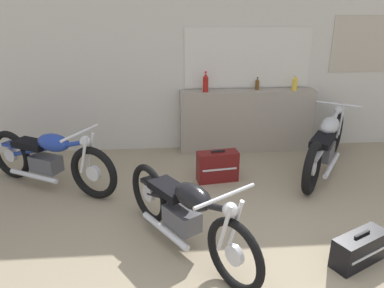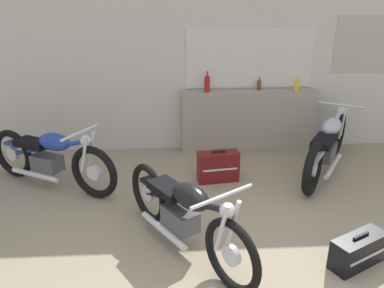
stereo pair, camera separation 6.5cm
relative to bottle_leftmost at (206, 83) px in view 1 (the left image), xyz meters
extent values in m
cube|color=beige|center=(0.08, 0.21, 0.29)|extent=(10.00, 0.06, 2.80)
cube|color=silver|center=(0.67, 0.18, 0.34)|extent=(1.89, 0.01, 0.85)
cube|color=beige|center=(0.67, 0.17, 0.34)|extent=(1.95, 0.01, 0.91)
cube|color=#B2A893|center=(2.64, 0.18, 0.53)|extent=(1.35, 0.01, 0.85)
cube|color=gray|center=(0.67, 0.03, -0.62)|extent=(2.10, 0.28, 0.97)
cylinder|color=maroon|center=(0.00, 0.00, -0.03)|extent=(0.08, 0.08, 0.22)
cone|color=maroon|center=(0.00, 0.00, 0.12)|extent=(0.07, 0.07, 0.06)
cylinder|color=red|center=(0.00, 0.00, 0.16)|extent=(0.03, 0.03, 0.02)
cylinder|color=#5B3814|center=(0.81, 0.08, -0.07)|extent=(0.06, 0.06, 0.14)
cone|color=#5B3814|center=(0.81, 0.08, 0.02)|extent=(0.05, 0.05, 0.04)
cylinder|color=black|center=(0.81, 0.08, 0.05)|extent=(0.02, 0.02, 0.02)
cylinder|color=gold|center=(1.37, -0.01, -0.05)|extent=(0.08, 0.08, 0.18)
cone|color=gold|center=(1.37, -0.01, 0.06)|extent=(0.07, 0.07, 0.05)
cylinder|color=silver|center=(1.37, -0.01, 0.10)|extent=(0.03, 0.03, 0.02)
torus|color=black|center=(-1.50, -1.40, -0.78)|extent=(0.63, 0.40, 0.67)
cylinder|color=silver|center=(-1.50, -1.40, -0.78)|extent=(0.19, 0.14, 0.19)
torus|color=black|center=(-2.71, -0.74, -0.78)|extent=(0.63, 0.40, 0.67)
cylinder|color=silver|center=(-2.71, -0.74, -0.78)|extent=(0.19, 0.14, 0.19)
cube|color=#4C4C51|center=(-2.16, -1.04, -0.79)|extent=(0.44, 0.38, 0.20)
cylinder|color=navy|center=(-2.16, -1.04, -0.59)|extent=(1.13, 0.65, 0.42)
ellipsoid|color=navy|center=(-2.01, -1.13, -0.48)|extent=(0.53, 0.44, 0.22)
cube|color=black|center=(-2.34, -0.94, -0.56)|extent=(0.53, 0.44, 0.08)
cube|color=navy|center=(-2.63, -0.78, -0.62)|extent=(0.31, 0.26, 0.04)
cylinder|color=silver|center=(-1.53, -1.32, -0.53)|extent=(0.16, 0.11, 0.49)
cylinder|color=silver|center=(-1.59, -1.42, -0.53)|extent=(0.16, 0.11, 0.49)
cylinder|color=silver|center=(-1.62, -1.34, -0.28)|extent=(0.34, 0.58, 0.03)
sphere|color=silver|center=(-1.57, -1.37, -0.38)|extent=(0.13, 0.13, 0.13)
cylinder|color=silver|center=(-2.31, -1.12, -0.93)|extent=(0.69, 0.42, 0.06)
torus|color=black|center=(2.04, -0.21, -0.77)|extent=(0.47, 0.62, 0.68)
cylinder|color=silver|center=(2.04, -0.21, -0.77)|extent=(0.16, 0.19, 0.18)
torus|color=black|center=(1.17, -1.48, -0.77)|extent=(0.47, 0.62, 0.68)
cylinder|color=silver|center=(1.17, -1.48, -0.77)|extent=(0.16, 0.19, 0.18)
cube|color=#4C4C51|center=(1.56, -0.91, -0.79)|extent=(0.43, 0.48, 0.20)
cylinder|color=#B2B2B7|center=(1.56, -0.91, -0.59)|extent=(0.84, 1.19, 0.42)
ellipsoid|color=#B2B2B7|center=(1.68, -0.74, -0.47)|extent=(0.49, 0.57, 0.22)
cube|color=black|center=(1.43, -1.10, -0.55)|extent=(0.49, 0.57, 0.08)
cube|color=#B2B2B7|center=(1.22, -1.40, -0.61)|extent=(0.29, 0.33, 0.04)
cylinder|color=silver|center=(1.95, -0.24, -0.53)|extent=(0.13, 0.17, 0.48)
cylinder|color=silver|center=(2.05, -0.30, -0.53)|extent=(0.13, 0.17, 0.48)
cylinder|color=silver|center=(1.95, -0.33, -0.28)|extent=(0.55, 0.39, 0.03)
sphere|color=silver|center=(1.99, -0.28, -0.38)|extent=(0.13, 0.13, 0.13)
cylinder|color=silver|center=(1.62, -1.07, -0.93)|extent=(0.53, 0.73, 0.06)
torus|color=black|center=(-0.09, -3.05, -0.79)|extent=(0.42, 0.58, 0.65)
cylinder|color=silver|center=(-0.09, -3.05, -0.79)|extent=(0.14, 0.18, 0.18)
torus|color=black|center=(-0.82, -1.94, -0.79)|extent=(0.42, 0.58, 0.65)
cylinder|color=silver|center=(-0.82, -1.94, -0.79)|extent=(0.14, 0.18, 0.18)
cube|color=#4C4C51|center=(-0.49, -2.44, -0.80)|extent=(0.39, 0.43, 0.20)
cylinder|color=black|center=(-0.49, -2.44, -0.60)|extent=(0.72, 1.04, 0.42)
ellipsoid|color=black|center=(-0.39, -2.58, -0.49)|extent=(0.45, 0.51, 0.22)
cube|color=black|center=(-0.60, -2.27, -0.57)|extent=(0.45, 0.51, 0.08)
cube|color=black|center=(-0.78, -2.01, -0.63)|extent=(0.26, 0.30, 0.04)
cylinder|color=silver|center=(-0.07, -2.96, -0.54)|extent=(0.12, 0.16, 0.48)
cylinder|color=silver|center=(-0.17, -3.03, -0.54)|extent=(0.12, 0.16, 0.48)
cylinder|color=silver|center=(-0.16, -2.94, -0.30)|extent=(0.55, 0.38, 0.03)
sphere|color=silver|center=(-0.13, -2.99, -0.40)|extent=(0.13, 0.13, 0.13)
cylinder|color=silver|center=(-0.66, -2.44, -0.93)|extent=(0.46, 0.64, 0.06)
cube|color=maroon|center=(0.06, -1.05, -0.91)|extent=(0.57, 0.28, 0.41)
cube|color=silver|center=(0.07, -1.15, -0.91)|extent=(0.46, 0.07, 0.02)
cube|color=black|center=(0.06, -1.05, -0.69)|extent=(0.19, 0.05, 0.02)
cube|color=black|center=(1.12, -2.82, -0.97)|extent=(0.60, 0.44, 0.29)
cube|color=silver|center=(1.17, -2.92, -0.97)|extent=(0.43, 0.22, 0.02)
cube|color=black|center=(1.12, -2.82, -0.80)|extent=(0.19, 0.11, 0.02)
camera|label=1|loc=(-0.63, -5.55, 1.17)|focal=35.00mm
camera|label=2|loc=(-0.56, -5.55, 1.17)|focal=35.00mm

